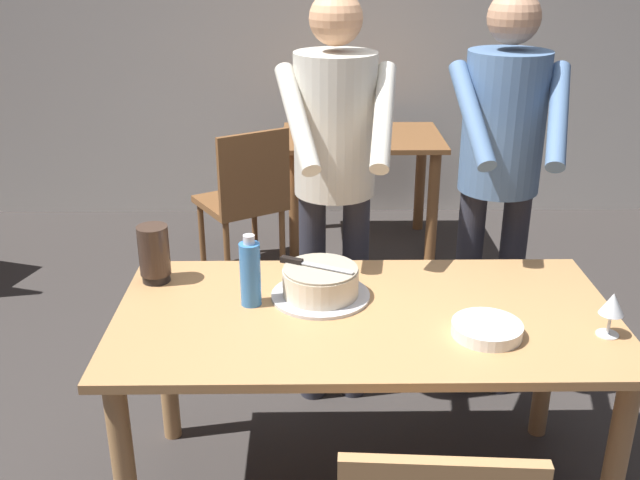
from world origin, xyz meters
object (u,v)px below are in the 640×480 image
(main_dining_table, at_px, (365,341))
(water_bottle, at_px, (250,273))
(hurricane_lamp, at_px, (154,253))
(person_standing_beside, at_px, (501,160))
(wine_glass_near, at_px, (612,305))
(background_chair_1, at_px, (245,196))
(plate_stack, at_px, (487,329))
(background_table, at_px, (361,160))
(cake_on_platter, at_px, (321,284))
(person_cutting_cake, at_px, (335,163))
(cake_knife, at_px, (302,263))

(main_dining_table, xyz_separation_m, water_bottle, (-0.38, 0.06, 0.23))
(hurricane_lamp, bearing_deg, person_standing_beside, 17.42)
(wine_glass_near, bearing_deg, background_chair_1, 122.28)
(plate_stack, height_order, background_table, plate_stack)
(main_dining_table, distance_m, person_standing_beside, 0.98)
(person_standing_beside, bearing_deg, wine_glass_near, -78.43)
(wine_glass_near, xyz_separation_m, background_chair_1, (-1.31, 2.07, -0.36))
(plate_stack, relative_size, person_standing_beside, 0.13)
(cake_on_platter, bearing_deg, hurricane_lamp, 167.02)
(plate_stack, distance_m, person_cutting_cake, 0.95)
(cake_knife, bearing_deg, person_cutting_cake, 75.22)
(hurricane_lamp, xyz_separation_m, person_cutting_cake, (0.65, 0.38, 0.22))
(background_chair_1, bearing_deg, water_bottle, -84.37)
(water_bottle, bearing_deg, main_dining_table, -9.62)
(background_table, xyz_separation_m, background_chair_1, (-0.71, -0.45, -0.09))
(main_dining_table, xyz_separation_m, person_cutting_cake, (-0.08, 0.63, 0.44))
(cake_knife, bearing_deg, water_bottle, -155.19)
(cake_knife, bearing_deg, background_table, 80.87)
(wine_glass_near, relative_size, person_standing_beside, 0.08)
(cake_knife, xyz_separation_m, plate_stack, (0.58, -0.30, -0.10))
(main_dining_table, distance_m, background_table, 2.36)
(cake_knife, relative_size, person_cutting_cake, 0.15)
(background_table, relative_size, background_chair_1, 1.11)
(plate_stack, relative_size, background_chair_1, 0.24)
(background_table, bearing_deg, person_cutting_cake, -97.50)
(person_cutting_cake, relative_size, person_standing_beside, 1.00)
(cake_on_platter, xyz_separation_m, person_standing_beside, (0.72, 0.55, 0.27))
(background_chair_1, bearing_deg, main_dining_table, -73.57)
(wine_glass_near, bearing_deg, person_standing_beside, 101.57)
(person_standing_beside, bearing_deg, main_dining_table, -131.15)
(cake_knife, height_order, plate_stack, cake_knife)
(plate_stack, distance_m, wine_glass_near, 0.39)
(water_bottle, height_order, background_table, water_bottle)
(hurricane_lamp, height_order, person_cutting_cake, person_cutting_cake)
(wine_glass_near, bearing_deg, hurricane_lamp, 164.68)
(main_dining_table, relative_size, background_table, 1.65)
(main_dining_table, xyz_separation_m, person_standing_beside, (0.58, 0.66, 0.44))
(background_table, distance_m, background_chair_1, 0.84)
(hurricane_lamp, bearing_deg, water_bottle, -27.25)
(plate_stack, relative_size, person_cutting_cake, 0.13)
(cake_knife, xyz_separation_m, person_cutting_cake, (0.13, 0.49, 0.21))
(main_dining_table, distance_m, wine_glass_near, 0.79)
(person_cutting_cake, bearing_deg, cake_knife, -104.78)
(plate_stack, relative_size, water_bottle, 0.88)
(main_dining_table, height_order, person_cutting_cake, person_cutting_cake)
(wine_glass_near, relative_size, hurricane_lamp, 0.69)
(cake_on_platter, distance_m, background_table, 2.27)
(wine_glass_near, xyz_separation_m, hurricane_lamp, (-1.48, 0.41, 0.00))
(person_standing_beside, bearing_deg, cake_on_platter, -142.87)
(plate_stack, distance_m, background_table, 2.53)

